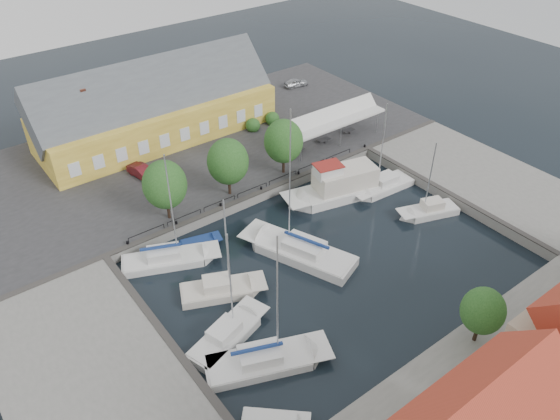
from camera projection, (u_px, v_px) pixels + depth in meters
name	position (u px, v px, depth m)	size (l,w,h in m)	color
ground	(319.00, 253.00, 50.47)	(140.00, 140.00, 0.00)	black
north_quay	(194.00, 150.00, 65.08)	(56.00, 26.00, 1.00)	#2D2D30
west_quay	(98.00, 385.00, 38.14)	(12.00, 24.00, 1.00)	slate
east_quay	(484.00, 181.00, 59.63)	(12.00, 24.00, 1.00)	slate
south_bank	(522.00, 410.00, 36.58)	(56.00, 14.00, 1.00)	slate
quay_edge_fittings	(288.00, 220.00, 52.94)	(56.00, 24.72, 0.40)	#383533
warehouse	(150.00, 110.00, 64.99)	(28.56, 14.00, 9.55)	gold
tent_canopy	(331.00, 120.00, 64.55)	(14.00, 4.00, 2.83)	silver
quay_trees	(228.00, 162.00, 54.42)	(18.20, 4.20, 6.30)	black
car_silver	(296.00, 83.00, 78.93)	(1.42, 3.53, 1.20)	#AEB1B6
car_red	(143.00, 172.00, 58.89)	(1.42, 4.07, 1.34)	#581419
center_sailboat	(300.00, 253.00, 49.99)	(7.17, 11.50, 15.03)	silver
trawler	(340.00, 188.00, 57.58)	(12.10, 6.00, 5.00)	silver
east_boat_a	(382.00, 187.00, 59.01)	(7.77, 2.99, 10.88)	silver
east_boat_b	(429.00, 212.00, 55.30)	(6.61, 4.03, 8.97)	silver
west_boat_a	(169.00, 260.00, 49.26)	(9.08, 5.79, 11.76)	silver
west_boat_b	(221.00, 291.00, 46.09)	(7.59, 5.19, 10.12)	beige
west_boat_c	(228.00, 337.00, 42.05)	(7.92, 4.66, 10.43)	silver
west_boat_d	(265.00, 362.00, 40.06)	(9.77, 6.11, 12.55)	silver
launch_nw	(201.00, 244.00, 51.49)	(4.07, 2.42, 0.88)	navy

